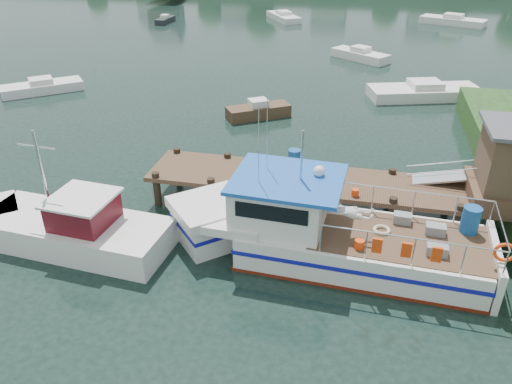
% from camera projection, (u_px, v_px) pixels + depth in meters
% --- Properties ---
extents(ground_plane, '(160.00, 160.00, 0.00)m').
position_uv_depth(ground_plane, '(285.00, 204.00, 22.29)').
color(ground_plane, black).
extents(dock, '(16.60, 3.00, 4.78)m').
position_uv_depth(dock, '(447.00, 174.00, 19.97)').
color(dock, '#4C3424').
rests_on(dock, ground).
extents(lobster_boat, '(12.45, 4.12, 5.94)m').
position_uv_depth(lobster_boat, '(321.00, 232.00, 18.36)').
color(lobster_boat, silver).
rests_on(lobster_boat, ground).
extents(work_boat, '(8.97, 3.30, 4.70)m').
position_uv_depth(work_boat, '(65.00, 227.00, 19.27)').
color(work_boat, silver).
rests_on(work_boat, ground).
extents(moored_rowboat, '(4.11, 3.37, 1.17)m').
position_uv_depth(moored_rowboat, '(258.00, 111.00, 31.71)').
color(moored_rowboat, '#4C3424').
rests_on(moored_rowboat, ground).
extents(moored_far, '(7.70, 5.07, 1.24)m').
position_uv_depth(moored_far, '(453.00, 21.00, 58.78)').
color(moored_far, silver).
rests_on(moored_far, ground).
extents(moored_a, '(5.49, 5.07, 1.03)m').
position_uv_depth(moored_a, '(42.00, 87.00, 36.29)').
color(moored_a, silver).
rests_on(moored_a, ground).
extents(moored_b, '(5.40, 4.56, 1.18)m').
position_uv_depth(moored_b, '(360.00, 55.00, 44.42)').
color(moored_b, silver).
rests_on(moored_b, ground).
extents(moored_c, '(8.08, 4.80, 1.21)m').
position_uv_depth(moored_c, '(424.00, 92.00, 35.10)').
color(moored_c, silver).
rests_on(moored_c, ground).
extents(moored_d, '(5.21, 6.56, 1.08)m').
position_uv_depth(moored_d, '(283.00, 17.00, 61.45)').
color(moored_d, silver).
rests_on(moored_d, ground).
extents(moored_e, '(1.30, 3.52, 0.96)m').
position_uv_depth(moored_e, '(165.00, 20.00, 59.83)').
color(moored_e, black).
rests_on(moored_e, ground).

